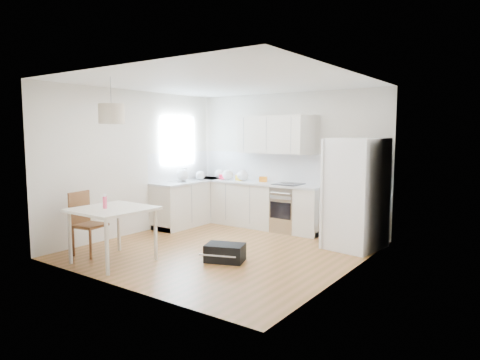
# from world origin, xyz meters

# --- Properties ---
(floor) EXTENTS (4.20, 4.20, 0.00)m
(floor) POSITION_xyz_m (0.00, 0.00, 0.00)
(floor) COLOR brown
(floor) RESTS_ON ground
(ceiling) EXTENTS (4.20, 4.20, 0.00)m
(ceiling) POSITION_xyz_m (0.00, 0.00, 2.70)
(ceiling) COLOR white
(ceiling) RESTS_ON wall_back
(wall_back) EXTENTS (4.20, 0.00, 4.20)m
(wall_back) POSITION_xyz_m (0.00, 2.10, 1.35)
(wall_back) COLOR beige
(wall_back) RESTS_ON floor
(wall_left) EXTENTS (0.00, 4.20, 4.20)m
(wall_left) POSITION_xyz_m (-2.10, 0.00, 1.35)
(wall_left) COLOR beige
(wall_left) RESTS_ON floor
(wall_right) EXTENTS (0.00, 4.20, 4.20)m
(wall_right) POSITION_xyz_m (2.10, 0.00, 1.35)
(wall_right) COLOR beige
(wall_right) RESTS_ON floor
(window_glassblock) EXTENTS (0.02, 1.00, 1.00)m
(window_glassblock) POSITION_xyz_m (-2.09, 1.15, 1.75)
(window_glassblock) COLOR #BFE0F9
(window_glassblock) RESTS_ON wall_left
(cabinets_back) EXTENTS (3.00, 0.60, 0.88)m
(cabinets_back) POSITION_xyz_m (-0.60, 1.80, 0.44)
(cabinets_back) COLOR beige
(cabinets_back) RESTS_ON floor
(cabinets_left) EXTENTS (0.60, 1.80, 0.88)m
(cabinets_left) POSITION_xyz_m (-1.80, 1.20, 0.44)
(cabinets_left) COLOR beige
(cabinets_left) RESTS_ON floor
(counter_back) EXTENTS (3.02, 0.64, 0.04)m
(counter_back) POSITION_xyz_m (-0.60, 1.80, 0.90)
(counter_back) COLOR #BABDC0
(counter_back) RESTS_ON cabinets_back
(counter_left) EXTENTS (0.64, 1.82, 0.04)m
(counter_left) POSITION_xyz_m (-1.80, 1.20, 0.90)
(counter_left) COLOR #BABDC0
(counter_left) RESTS_ON cabinets_left
(backsplash_back) EXTENTS (3.00, 0.01, 0.58)m
(backsplash_back) POSITION_xyz_m (-0.60, 2.09, 1.21)
(backsplash_back) COLOR white
(backsplash_back) RESTS_ON wall_back
(backsplash_left) EXTENTS (0.01, 1.80, 0.58)m
(backsplash_left) POSITION_xyz_m (-2.09, 1.20, 1.21)
(backsplash_left) COLOR white
(backsplash_left) RESTS_ON wall_left
(upper_cabinets) EXTENTS (1.70, 0.32, 0.75)m
(upper_cabinets) POSITION_xyz_m (-0.15, 1.94, 1.88)
(upper_cabinets) COLOR beige
(upper_cabinets) RESTS_ON wall_back
(range_oven) EXTENTS (0.50, 0.61, 0.88)m
(range_oven) POSITION_xyz_m (0.20, 1.80, 0.44)
(range_oven) COLOR #B7BABC
(range_oven) RESTS_ON floor
(sink) EXTENTS (0.50, 0.80, 0.16)m
(sink) POSITION_xyz_m (-1.80, 1.15, 0.92)
(sink) COLOR #B7BABC
(sink) RESTS_ON counter_left
(refrigerator) EXTENTS (0.99, 1.03, 1.83)m
(refrigerator) POSITION_xyz_m (1.72, 1.38, 0.91)
(refrigerator) COLOR white
(refrigerator) RESTS_ON floor
(dining_table) EXTENTS (1.05, 1.05, 0.81)m
(dining_table) POSITION_xyz_m (-0.93, -1.47, 0.72)
(dining_table) COLOR #C0B5A3
(dining_table) RESTS_ON floor
(dining_chair) EXTENTS (0.48, 0.48, 0.99)m
(dining_chair) POSITION_xyz_m (-1.53, -1.44, 0.50)
(dining_chair) COLOR #4C2A17
(dining_chair) RESTS_ON floor
(drink_bottle) EXTENTS (0.07, 0.07, 0.21)m
(drink_bottle) POSITION_xyz_m (-0.98, -1.56, 0.92)
(drink_bottle) COLOR #E84063
(drink_bottle) RESTS_ON dining_table
(gym_bag) EXTENTS (0.66, 0.54, 0.26)m
(gym_bag) POSITION_xyz_m (0.40, -0.49, 0.13)
(gym_bag) COLOR black
(gym_bag) RESTS_ON floor
(pendant_lamp) EXTENTS (0.40, 0.40, 0.28)m
(pendant_lamp) POSITION_xyz_m (-0.88, -1.47, 2.18)
(pendant_lamp) COLOR tan
(pendant_lamp) RESTS_ON ceiling
(grocery_bag_a) EXTENTS (0.22, 0.19, 0.20)m
(grocery_bag_a) POSITION_xyz_m (-1.52, 1.84, 1.02)
(grocery_bag_a) COLOR white
(grocery_bag_a) RESTS_ON counter_back
(grocery_bag_b) EXTENTS (0.24, 0.20, 0.22)m
(grocery_bag_b) POSITION_xyz_m (-1.24, 1.76, 1.03)
(grocery_bag_b) COLOR white
(grocery_bag_b) RESTS_ON counter_back
(grocery_bag_c) EXTENTS (0.25, 0.21, 0.22)m
(grocery_bag_c) POSITION_xyz_m (-0.88, 1.80, 1.03)
(grocery_bag_c) COLOR white
(grocery_bag_c) RESTS_ON counter_back
(grocery_bag_d) EXTENTS (0.21, 0.18, 0.19)m
(grocery_bag_d) POSITION_xyz_m (-1.73, 1.44, 1.01)
(grocery_bag_d) COLOR white
(grocery_bag_d) RESTS_ON counter_back
(grocery_bag_e) EXTENTS (0.27, 0.23, 0.24)m
(grocery_bag_e) POSITION_xyz_m (-1.86, 1.03, 1.04)
(grocery_bag_e) COLOR white
(grocery_bag_e) RESTS_ON counter_left
(snack_orange) EXTENTS (0.18, 0.15, 0.11)m
(snack_orange) POSITION_xyz_m (-0.42, 1.86, 0.97)
(snack_orange) COLOR orange
(snack_orange) RESTS_ON counter_back
(snack_yellow) EXTENTS (0.18, 0.13, 0.11)m
(snack_yellow) POSITION_xyz_m (-0.96, 1.79, 0.97)
(snack_yellow) COLOR gold
(snack_yellow) RESTS_ON counter_back
(snack_red) EXTENTS (0.17, 0.14, 0.10)m
(snack_red) POSITION_xyz_m (-1.40, 1.80, 0.97)
(snack_red) COLOR red
(snack_red) RESTS_ON counter_back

